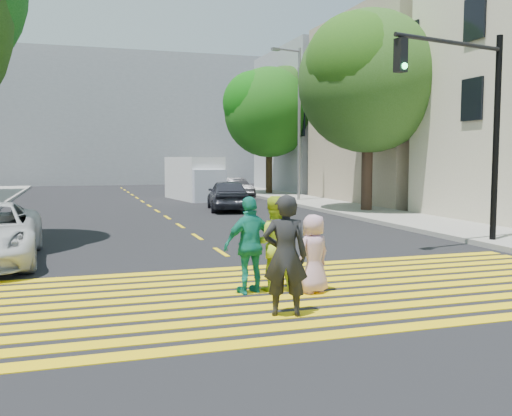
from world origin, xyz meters
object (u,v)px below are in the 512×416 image
pedestrian_child (314,254)px  white_van (195,179)px  traffic_signal (471,109)px  pedestrian_extra (251,245)px  dark_car_near (228,195)px  dark_car_parked (234,188)px  tree_right_near (369,74)px  silver_car (185,184)px  pedestrian_man (285,256)px  tree_right_far (270,108)px  pedestrian_woman (274,243)px

pedestrian_child → white_van: (2.62, 23.36, 0.46)m
white_van → traffic_signal: bearing=-88.6°
pedestrian_extra → dark_car_near: 16.26m
pedestrian_child → dark_car_parked: pedestrian_child is taller
pedestrian_extra → tree_right_near: bearing=-135.5°
pedestrian_child → silver_car: (2.94, 28.30, -0.01)m
tree_right_near → pedestrian_man: 17.85m
tree_right_near → pedestrian_extra: bearing=-126.0°
pedestrian_child → tree_right_near: bearing=-142.9°
pedestrian_man → dark_car_near: size_ratio=0.44×
tree_right_near → tree_right_far: tree_right_near is taller
pedestrian_extra → pedestrian_man: bearing=83.2°
dark_car_parked → tree_right_near: bearing=-77.3°
pedestrian_woman → dark_car_near: 16.05m
tree_right_near → silver_car: (-5.30, 15.16, -5.34)m
traffic_signal → white_van: bearing=87.1°
tree_right_far → dark_car_parked: (-3.14, -2.50, -5.05)m
pedestrian_woman → white_van: bearing=-83.6°
dark_car_parked → white_van: (-2.34, -0.03, 0.55)m
pedestrian_man → white_van: 24.88m
pedestrian_woman → silver_car: size_ratio=0.36×
white_van → traffic_signal: size_ratio=0.95×
traffic_signal → pedestrian_extra: bearing=-168.4°
tree_right_near → pedestrian_child: (-8.24, -13.13, -5.34)m
pedestrian_man → pedestrian_extra: (-0.07, 1.57, -0.07)m
pedestrian_extra → silver_car: size_ratio=0.36×
dark_car_near → dark_car_parked: dark_car_near is taller
traffic_signal → dark_car_near: bearing=92.3°
tree_right_near → pedestrian_extra: size_ratio=5.11×
pedestrian_man → traffic_signal: size_ratio=0.33×
tree_right_far → white_van: bearing=-155.2°
dark_car_parked → traffic_signal: bearing=-92.0°
tree_right_far → pedestrian_woman: bearing=-108.9°
pedestrian_woman → pedestrian_extra: pedestrian_extra is taller
pedestrian_child → pedestrian_man: bearing=30.2°
white_van → pedestrian_child: bearing=-104.8°
dark_car_near → white_van: (-0.04, 7.23, 0.45)m
tree_right_near → dark_car_near: tree_right_near is taller
pedestrian_man → silver_car: size_ratio=0.39×
dark_car_near → silver_car: 12.17m
pedestrian_extra → silver_car: pedestrian_extra is taller
tree_right_near → tree_right_far: (-0.15, 12.75, -0.37)m
pedestrian_man → traffic_signal: (7.05, 4.78, 2.79)m
pedestrian_man → pedestrian_child: 1.63m
pedestrian_extra → white_van: (3.71, 23.04, 0.30)m
pedestrian_child → pedestrian_extra: bearing=-37.1°
dark_car_near → white_van: white_van is taller
pedestrian_child → traffic_signal: bearing=-170.5°
pedestrian_woman → traffic_signal: traffic_signal is taller
pedestrian_child → traffic_signal: size_ratio=0.25×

